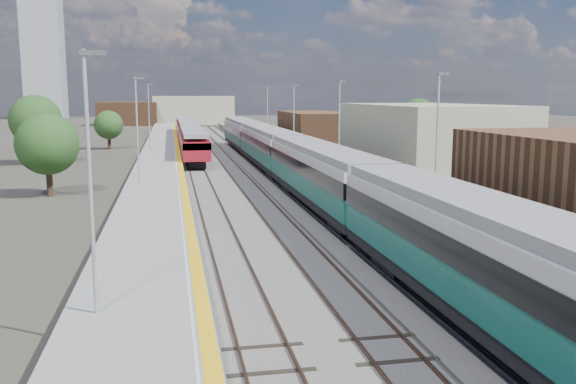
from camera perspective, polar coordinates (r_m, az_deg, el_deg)
name	(u,v)px	position (r m, az deg, el deg)	size (l,w,h in m)	color
ground	(253,169)	(60.64, -3.32, 2.15)	(320.00, 320.00, 0.00)	#47443A
ballast_bed	(228,166)	(62.85, -5.66, 2.40)	(10.50, 155.00, 0.06)	#565451
tracks	(232,164)	(64.56, -5.27, 2.65)	(8.96, 160.00, 0.17)	#4C3323
platform_right	(299,160)	(63.91, 1.08, 3.01)	(4.70, 155.00, 8.52)	slate
platform_left	(160,163)	(62.54, -11.89, 2.66)	(4.30, 155.00, 8.52)	slate
buildings	(124,80)	(148.66, -15.09, 10.08)	(72.00, 185.50, 40.00)	brown
green_train	(290,156)	(49.29, 0.17, 3.37)	(3.09, 85.80, 3.40)	black
red_train	(188,133)	(85.87, -9.32, 5.44)	(2.72, 55.29, 3.44)	black
tree_a	(47,144)	(47.10, -21.60, 4.19)	(4.45, 4.45, 6.04)	#382619
tree_b	(36,121)	(69.71, -22.54, 6.17)	(5.39, 5.39, 7.30)	#382619
tree_c	(109,125)	(85.96, -16.44, 6.03)	(3.85, 3.85, 5.22)	#382619
tree_d	(418,118)	(81.00, 12.04, 6.77)	(5.06, 5.06, 6.86)	#382619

